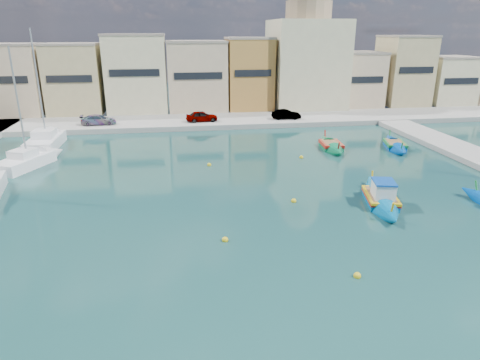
{
  "coord_description": "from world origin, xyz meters",
  "views": [
    {
      "loc": [
        -8.98,
        -21.41,
        11.07
      ],
      "look_at": [
        -4.8,
        6.0,
        1.4
      ],
      "focal_mm": 32.0,
      "sensor_mm": 36.0,
      "label": 1
    }
  ],
  "objects_px": {
    "yacht_north": "(51,138)",
    "luzzu_cyan_mid": "(395,146)",
    "luzzu_green": "(331,146)",
    "yacht_midnorth": "(38,158)",
    "church_block": "(307,51)",
    "luzzu_turquoise_cabin": "(381,199)"
  },
  "relations": [
    {
      "from": "luzzu_turquoise_cabin",
      "to": "luzzu_green",
      "type": "bearing_deg",
      "value": 83.15
    },
    {
      "from": "yacht_north",
      "to": "luzzu_cyan_mid",
      "type": "bearing_deg",
      "value": -12.06
    },
    {
      "from": "church_block",
      "to": "luzzu_cyan_mid",
      "type": "distance_m",
      "value": 24.27
    },
    {
      "from": "luzzu_green",
      "to": "yacht_midnorth",
      "type": "bearing_deg",
      "value": -178.69
    },
    {
      "from": "church_block",
      "to": "yacht_north",
      "type": "distance_m",
      "value": 36.33
    },
    {
      "from": "yacht_north",
      "to": "luzzu_green",
      "type": "bearing_deg",
      "value": -13.35
    },
    {
      "from": "luzzu_turquoise_cabin",
      "to": "luzzu_green",
      "type": "height_order",
      "value": "luzzu_turquoise_cabin"
    },
    {
      "from": "church_block",
      "to": "luzzu_green",
      "type": "height_order",
      "value": "church_block"
    },
    {
      "from": "luzzu_green",
      "to": "yacht_north",
      "type": "height_order",
      "value": "yacht_north"
    },
    {
      "from": "yacht_midnorth",
      "to": "yacht_north",
      "type": "bearing_deg",
      "value": 95.85
    },
    {
      "from": "luzzu_turquoise_cabin",
      "to": "luzzu_cyan_mid",
      "type": "bearing_deg",
      "value": 59.05
    },
    {
      "from": "yacht_north",
      "to": "yacht_midnorth",
      "type": "relative_size",
      "value": 1.14
    },
    {
      "from": "luzzu_cyan_mid",
      "to": "luzzu_green",
      "type": "bearing_deg",
      "value": 173.74
    },
    {
      "from": "luzzu_cyan_mid",
      "to": "yacht_midnorth",
      "type": "bearing_deg",
      "value": 179.87
    },
    {
      "from": "luzzu_cyan_mid",
      "to": "luzzu_turquoise_cabin",
      "type": "bearing_deg",
      "value": -120.95
    },
    {
      "from": "luzzu_cyan_mid",
      "to": "yacht_north",
      "type": "distance_m",
      "value": 35.39
    },
    {
      "from": "church_block",
      "to": "luzzu_cyan_mid",
      "type": "xyz_separation_m",
      "value": [
        2.63,
        -22.7,
        -8.18
      ]
    },
    {
      "from": "church_block",
      "to": "yacht_north",
      "type": "xyz_separation_m",
      "value": [
        -31.98,
        -15.31,
        -7.92
      ]
    },
    {
      "from": "luzzu_green",
      "to": "yacht_midnorth",
      "type": "relative_size",
      "value": 0.68
    },
    {
      "from": "luzzu_cyan_mid",
      "to": "luzzu_green",
      "type": "relative_size",
      "value": 1.05
    },
    {
      "from": "luzzu_cyan_mid",
      "to": "luzzu_green",
      "type": "distance_m",
      "value": 6.45
    },
    {
      "from": "church_block",
      "to": "luzzu_green",
      "type": "distance_m",
      "value": 23.76
    }
  ]
}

